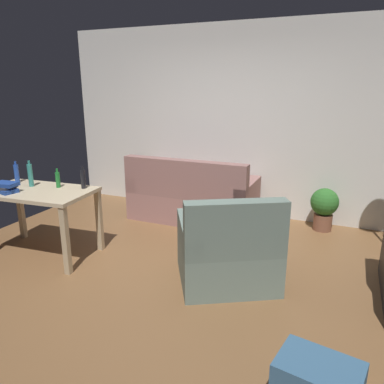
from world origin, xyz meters
name	(u,v)px	position (x,y,z in m)	size (l,w,h in m)	color
ground_plane	(164,274)	(0.00, 0.00, -0.01)	(5.20, 4.40, 0.02)	brown
wall_rear	(231,122)	(0.00, 2.20, 1.35)	(5.20, 0.10, 2.70)	silver
couch	(192,199)	(-0.36, 1.59, 0.31)	(1.74, 0.84, 0.92)	#996B66
desk	(38,199)	(-1.48, -0.12, 0.65)	(1.25, 0.79, 0.76)	#C6B28E
potted_plant	(324,206)	(1.40, 1.90, 0.33)	(0.36, 0.36, 0.57)	brown
armchair	(228,252)	(0.65, 0.09, 0.32)	(1.20, 1.17, 0.92)	slate
bottle_blue	(17,173)	(-1.94, 0.04, 0.87)	(0.05, 0.05, 0.25)	#2347A3
bottle_tall	(30,175)	(-1.65, -0.03, 0.89)	(0.05, 0.05, 0.30)	teal
bottle_green	(58,179)	(-1.34, 0.06, 0.85)	(0.05, 0.05, 0.22)	#1E722D
bottle_dark	(83,179)	(-1.05, 0.13, 0.87)	(0.05, 0.05, 0.25)	black
book_stack	(6,187)	(-1.71, -0.32, 0.82)	(0.26, 0.20, 0.11)	navy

